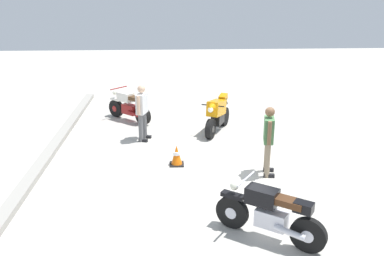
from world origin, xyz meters
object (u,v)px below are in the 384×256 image
Objects in this scene: motorcycle_black_cruiser at (270,213)px; person_in_white_shirt at (142,109)px; traffic_cone at (177,155)px; person_in_green_shirt at (269,137)px; motorcycle_cream_vintage at (129,107)px; motorcycle_orange_sportbike at (217,113)px.

person_in_white_shirt reaches higher than motorcycle_black_cruiser.
motorcycle_black_cruiser is 3.37× the size of traffic_cone.
person_in_green_shirt is 2.38m from traffic_cone.
person_in_white_shirt reaches higher than traffic_cone.
person_in_white_shirt is (-1.88, -0.57, 0.45)m from motorcycle_cream_vintage.
person_in_white_shirt is at bearing 27.17° from traffic_cone.
motorcycle_orange_sportbike is 5.88m from motorcycle_black_cruiser.
person_in_green_shirt is at bearing -107.07° from traffic_cone.
traffic_cone is at bearing -46.11° from person_in_white_shirt.
traffic_cone is (-1.88, -0.97, -0.68)m from person_in_white_shirt.
person_in_white_shirt reaches higher than motorcycle_cream_vintage.
motorcycle_orange_sportbike is 1.13× the size of person_in_white_shirt.
motorcycle_cream_vintage is at bearing 140.02° from person_in_green_shirt.
motorcycle_cream_vintage is 2.88× the size of traffic_cone.
motorcycle_orange_sportbike is 2.83m from traffic_cone.
motorcycle_black_cruiser is 1.08× the size of person_in_white_shirt.
person_in_white_shirt reaches higher than motorcycle_orange_sportbike.
motorcycle_black_cruiser is at bearing -47.28° from person_in_white_shirt.
person_in_green_shirt is at bearing -22.38° from person_in_white_shirt.
person_in_green_shirt reaches higher than motorcycle_orange_sportbike.
traffic_cone is (3.38, 1.60, -0.26)m from motorcycle_black_cruiser.
motorcycle_cream_vintage is 2.02m from person_in_white_shirt.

